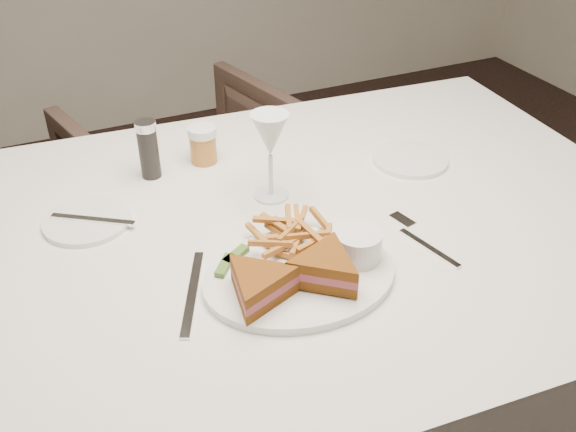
# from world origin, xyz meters

# --- Properties ---
(table) EXTENTS (1.53, 1.08, 0.75)m
(table) POSITION_xyz_m (0.09, 0.39, 0.38)
(table) COLOR silver
(table) RESTS_ON ground
(chair_far) EXTENTS (0.79, 0.76, 0.68)m
(chair_far) POSITION_xyz_m (0.17, 1.23, 0.34)
(chair_far) COLOR #4A362D
(chair_far) RESTS_ON ground
(table_setting) EXTENTS (0.83, 0.65, 0.18)m
(table_setting) POSITION_xyz_m (0.08, 0.33, 0.79)
(table_setting) COLOR white
(table_setting) RESTS_ON table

